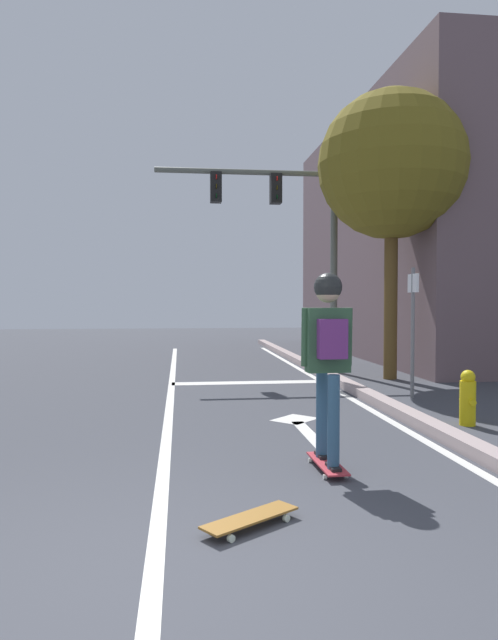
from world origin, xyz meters
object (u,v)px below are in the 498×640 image
object	(u,v)px
skater	(328,341)
street_sign_post	(413,313)
skateboard	(327,464)
spare_skateboard	(250,518)
fire_hydrant	(468,398)
traffic_signal_mast	(287,220)
roadside_tree	(392,166)

from	to	relation	value
skater	street_sign_post	bearing A→B (deg)	57.45
street_sign_post	skateboard	bearing A→B (deg)	-122.66
spare_skateboard	street_sign_post	bearing A→B (deg)	56.79
skater	street_sign_post	world-z (taller)	street_sign_post
skateboard	spare_skateboard	bearing A→B (deg)	-124.79
fire_hydrant	traffic_signal_mast	bearing A→B (deg)	102.95
street_sign_post	roadside_tree	xyz separation A→B (m)	(0.47, 2.24, 2.89)
spare_skateboard	traffic_signal_mast	world-z (taller)	traffic_signal_mast
traffic_signal_mast	street_sign_post	xyz separation A→B (m)	(1.41, -3.55, -1.96)
spare_skateboard	fire_hydrant	xyz separation A→B (m)	(3.15, 2.95, 0.29)
street_sign_post	roadside_tree	bearing A→B (deg)	78.12
traffic_signal_mast	roadside_tree	size ratio (longest dim) A/B	0.83
traffic_signal_mast	fire_hydrant	xyz separation A→B (m)	(1.29, -5.60, -3.00)
fire_hydrant	roadside_tree	bearing A→B (deg)	82.11
skater	roadside_tree	size ratio (longest dim) A/B	0.31
spare_skateboard	roadside_tree	distance (m)	9.18
spare_skateboard	fire_hydrant	size ratio (longest dim) A/B	1.05
skater	street_sign_post	xyz separation A→B (m)	(2.39, 3.75, 0.18)
skateboard	street_sign_post	bearing A→B (deg)	57.34
traffic_signal_mast	roadside_tree	world-z (taller)	roadside_tree
skateboard	fire_hydrant	size ratio (longest dim) A/B	1.12
skater	roadside_tree	world-z (taller)	roadside_tree
skateboard	roadside_tree	world-z (taller)	roadside_tree
traffic_signal_mast	roadside_tree	bearing A→B (deg)	-34.75
skateboard	skater	bearing A→B (deg)	-88.76
fire_hydrant	skateboard	bearing A→B (deg)	-143.49
spare_skateboard	street_sign_post	world-z (taller)	street_sign_post
skateboard	skater	distance (m)	1.15
street_sign_post	skater	bearing A→B (deg)	-122.55
roadside_tree	fire_hydrant	bearing A→B (deg)	-97.89
traffic_signal_mast	roadside_tree	xyz separation A→B (m)	(1.88, -1.31, 0.93)
street_sign_post	fire_hydrant	xyz separation A→B (m)	(-0.12, -2.05, -1.04)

